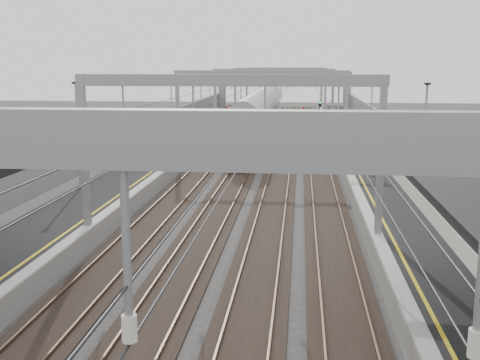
# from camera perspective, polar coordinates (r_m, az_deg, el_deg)

# --- Properties ---
(platform_left) EXTENTS (4.00, 120.00, 1.00)m
(platform_left) POSITION_cam_1_polar(r_m,az_deg,el_deg) (49.70, -7.06, 2.11)
(platform_left) COLOR black
(platform_left) RESTS_ON ground
(platform_right) EXTENTS (4.00, 120.00, 1.00)m
(platform_right) POSITION_cam_1_polar(r_m,az_deg,el_deg) (48.73, 11.62, 1.80)
(platform_right) COLOR black
(platform_right) RESTS_ON ground
(tracks) EXTENTS (11.40, 140.00, 0.20)m
(tracks) POSITION_cam_1_polar(r_m,az_deg,el_deg) (48.64, 2.19, 1.46)
(tracks) COLOR black
(tracks) RESTS_ON ground
(overhead_line) EXTENTS (13.00, 140.00, 6.60)m
(overhead_line) POSITION_cam_1_polar(r_m,az_deg,el_deg) (54.62, 2.68, 8.91)
(overhead_line) COLOR gray
(overhead_line) RESTS_ON platform_left
(overbridge) EXTENTS (22.00, 2.20, 6.90)m
(overbridge) POSITION_cam_1_polar(r_m,az_deg,el_deg) (102.97, 4.18, 9.32)
(overbridge) COLOR slate
(overbridge) RESTS_ON ground
(wall_left) EXTENTS (0.30, 120.00, 3.20)m
(wall_left) POSITION_cam_1_polar(r_m,az_deg,el_deg) (50.36, -10.65, 3.38)
(wall_left) COLOR slate
(wall_left) RESTS_ON ground
(wall_right) EXTENTS (0.30, 120.00, 3.20)m
(wall_right) POSITION_cam_1_polar(r_m,az_deg,el_deg) (49.01, 15.40, 2.98)
(wall_right) COLOR slate
(wall_right) RESTS_ON ground
(train) EXTENTS (2.65, 48.38, 4.20)m
(train) POSITION_cam_1_polar(r_m,az_deg,el_deg) (66.47, 1.90, 5.73)
(train) COLOR maroon
(train) RESTS_ON ground
(signal_green) EXTENTS (0.32, 0.32, 3.48)m
(signal_green) POSITION_cam_1_polar(r_m,az_deg,el_deg) (68.88, -1.07, 6.21)
(signal_green) COLOR black
(signal_green) RESTS_ON ground
(signal_red_near) EXTENTS (0.32, 0.32, 3.48)m
(signal_red_near) POSITION_cam_1_polar(r_m,az_deg,el_deg) (65.69, 5.98, 5.93)
(signal_red_near) COLOR black
(signal_red_near) RESTS_ON ground
(signal_red_far) EXTENTS (0.32, 0.32, 3.48)m
(signal_red_far) POSITION_cam_1_polar(r_m,az_deg,el_deg) (79.07, 7.57, 6.71)
(signal_red_far) COLOR black
(signal_red_far) RESTS_ON ground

